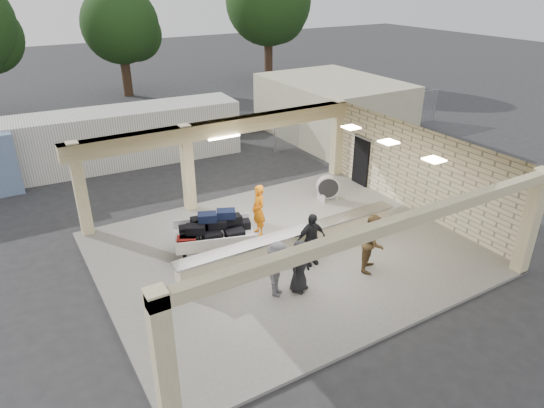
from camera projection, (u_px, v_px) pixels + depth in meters
ground at (285, 253)px, 16.57m from camera, size 120.00×120.00×0.00m
pavilion at (280, 209)px, 16.60m from camera, size 12.01×10.00×3.55m
baggage_counter at (293, 244)px, 15.93m from camera, size 8.20×0.58×0.98m
luggage_cart at (214, 232)px, 16.01m from camera, size 2.99×2.35×1.53m
drum_fan at (328, 187)px, 20.01m from camera, size 0.98×0.72×1.04m
baggage_handler at (258, 210)px, 17.19m from camera, size 0.43×0.72×1.89m
passenger_a at (373, 242)px, 15.13m from camera, size 0.98×0.90×1.91m
passenger_b at (311, 239)px, 15.41m from camera, size 1.07×0.42×1.80m
passenger_c at (278, 269)px, 13.91m from camera, size 1.12×1.03×1.75m
passenger_d at (300, 266)px, 14.15m from camera, size 0.87×0.66×1.65m
car_white_a at (301, 110)px, 31.21m from camera, size 4.87×2.65×1.34m
car_white_b at (347, 100)px, 33.27m from camera, size 4.83×2.01×1.50m
car_dark at (225, 119)px, 29.24m from camera, size 4.35×2.74×1.37m
container_white at (112, 138)px, 23.67m from camera, size 12.65×3.26×2.71m
fence at (363, 117)px, 28.16m from camera, size 12.06×0.06×2.03m
tree_mid at (124, 28)px, 35.76m from camera, size 6.00×5.60×8.00m
tree_right at (271, 5)px, 39.98m from camera, size 7.20×7.00×10.00m
adjacent_building at (332, 108)px, 28.01m from camera, size 6.00×8.00×3.20m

